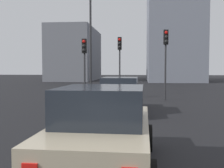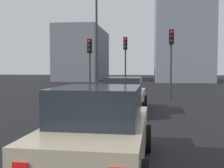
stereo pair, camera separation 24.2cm
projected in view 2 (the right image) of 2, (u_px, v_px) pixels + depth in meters
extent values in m
cube|color=silver|center=(124.00, 99.00, 12.67)|extent=(4.44, 1.85, 0.68)
cube|color=#1E232B|center=(124.00, 84.00, 12.41)|extent=(2.02, 1.57, 0.63)
cylinder|color=black|center=(145.00, 102.00, 13.89)|extent=(0.65, 0.24, 0.64)
cylinder|color=black|center=(110.00, 101.00, 14.16)|extent=(0.65, 0.24, 0.64)
cylinder|color=black|center=(142.00, 109.00, 11.21)|extent=(0.65, 0.24, 0.64)
cylinder|color=black|center=(100.00, 109.00, 11.48)|extent=(0.65, 0.24, 0.64)
cube|color=red|center=(134.00, 102.00, 10.38)|extent=(0.04, 0.20, 0.11)
cube|color=red|center=(101.00, 101.00, 10.58)|extent=(0.04, 0.20, 0.11)
cube|color=tan|center=(100.00, 138.00, 5.45)|extent=(4.14, 1.81, 0.71)
cube|color=#1E232B|center=(98.00, 104.00, 5.20)|extent=(1.88, 1.56, 0.66)
cylinder|color=black|center=(146.00, 138.00, 6.59)|extent=(0.64, 0.23, 0.64)
cylinder|color=black|center=(76.00, 136.00, 6.85)|extent=(0.64, 0.23, 0.64)
cube|color=red|center=(20.00, 167.00, 3.49)|extent=(0.03, 0.20, 0.11)
cylinder|color=#2D2D30|center=(90.00, 76.00, 17.69)|extent=(0.11, 0.11, 2.93)
cube|color=black|center=(90.00, 46.00, 17.53)|extent=(0.21, 0.29, 0.90)
sphere|color=red|center=(89.00, 42.00, 17.40)|extent=(0.20, 0.20, 0.20)
sphere|color=black|center=(89.00, 46.00, 17.42)|extent=(0.20, 0.20, 0.20)
sphere|color=black|center=(89.00, 50.00, 17.43)|extent=(0.20, 0.20, 0.20)
cylinder|color=#2D2D30|center=(125.00, 73.00, 20.09)|extent=(0.11, 0.11, 3.31)
cube|color=black|center=(125.00, 43.00, 19.92)|extent=(0.20, 0.28, 0.90)
sphere|color=red|center=(125.00, 39.00, 19.79)|extent=(0.20, 0.20, 0.20)
sphere|color=black|center=(125.00, 43.00, 19.81)|extent=(0.20, 0.20, 0.20)
sphere|color=black|center=(125.00, 47.00, 19.82)|extent=(0.20, 0.20, 0.20)
cylinder|color=#2D2D30|center=(171.00, 73.00, 17.13)|extent=(0.11, 0.11, 3.44)
cube|color=black|center=(171.00, 37.00, 16.94)|extent=(0.22, 0.29, 0.90)
sphere|color=red|center=(172.00, 32.00, 16.82)|extent=(0.20, 0.20, 0.20)
sphere|color=black|center=(172.00, 37.00, 16.83)|extent=(0.20, 0.20, 0.20)
sphere|color=black|center=(172.00, 41.00, 16.85)|extent=(0.20, 0.20, 0.20)
cylinder|color=#2D2D30|center=(97.00, 36.00, 21.48)|extent=(0.16, 0.16, 8.99)
cube|color=gray|center=(182.00, 23.00, 42.22)|extent=(11.33, 7.94, 17.75)
cube|color=slate|center=(84.00, 55.00, 47.62)|extent=(14.67, 6.67, 8.62)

